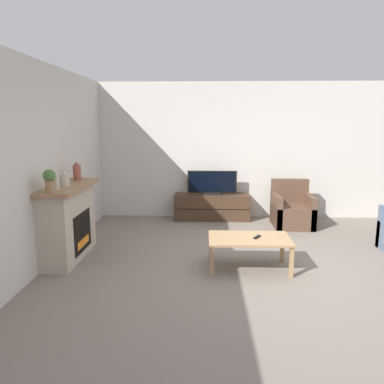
{
  "coord_description": "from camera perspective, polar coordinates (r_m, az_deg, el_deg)",
  "views": [
    {
      "loc": [
        -0.79,
        -4.56,
        1.91
      ],
      "look_at": [
        -1.0,
        1.13,
        0.85
      ],
      "focal_mm": 35.0,
      "sensor_mm": 36.0,
      "label": 1
    }
  ],
  "objects": [
    {
      "name": "mantel_vase_left",
      "position": [
        5.08,
        -20.1,
        1.27
      ],
      "size": [
        0.1,
        0.1,
        0.2
      ],
      "color": "beige",
      "rests_on": "fireplace"
    },
    {
      "name": "mantel_vase_right",
      "position": [
        5.84,
        -17.12,
        2.92
      ],
      "size": [
        0.12,
        0.12,
        0.27
      ],
      "color": "#994C3D",
      "rests_on": "fireplace"
    },
    {
      "name": "tv_stand",
      "position": [
        7.47,
        3.04,
        -2.29
      ],
      "size": [
        1.49,
        0.42,
        0.51
      ],
      "color": "#422D1E",
      "rests_on": "ground"
    },
    {
      "name": "coffee_table",
      "position": [
        5.01,
        8.73,
        -7.41
      ],
      "size": [
        1.07,
        0.65,
        0.42
      ],
      "color": "#A37F56",
      "rests_on": "ground"
    },
    {
      "name": "remote",
      "position": [
        5.01,
        9.89,
        -6.76
      ],
      "size": [
        0.11,
        0.15,
        0.02
      ],
      "rotation": [
        0.0,
        0.0,
        -0.55
      ],
      "color": "black",
      "rests_on": "coffee_table"
    },
    {
      "name": "wall_back",
      "position": [
        7.62,
        8.09,
        6.22
      ],
      "size": [
        12.0,
        0.06,
        2.7
      ],
      "color": "beige",
      "rests_on": "ground"
    },
    {
      "name": "wall_left",
      "position": [
        5.08,
        -23.11,
        3.38
      ],
      "size": [
        0.06,
        12.0,
        2.7
      ],
      "color": "beige",
      "rests_on": "ground"
    },
    {
      "name": "fireplace",
      "position": [
        5.58,
        -18.29,
        -4.22
      ],
      "size": [
        0.5,
        1.37,
        1.06
      ],
      "color": "#B7A893",
      "rests_on": "ground"
    },
    {
      "name": "mantel_vase_centre_left",
      "position": [
        5.36,
        -18.88,
        1.81
      ],
      "size": [
        0.13,
        0.13,
        0.2
      ],
      "color": "beige",
      "rests_on": "fireplace"
    },
    {
      "name": "armchair",
      "position": [
        7.25,
        14.97,
        -2.82
      ],
      "size": [
        0.7,
        0.76,
        0.85
      ],
      "color": "brown",
      "rests_on": "ground"
    },
    {
      "name": "tv",
      "position": [
        7.38,
        3.08,
        1.28
      ],
      "size": [
        0.97,
        0.18,
        0.47
      ],
      "color": "black",
      "rests_on": "tv_stand"
    },
    {
      "name": "potted_plant",
      "position": [
        4.91,
        -20.9,
        1.83
      ],
      "size": [
        0.15,
        0.15,
        0.29
      ],
      "color": "#936B4C",
      "rests_on": "fireplace"
    },
    {
      "name": "ground_plane",
      "position": [
        5.01,
        11.27,
        -12.07
      ],
      "size": [
        24.0,
        24.0,
        0.0
      ],
      "primitive_type": "plane",
      "color": "slate"
    }
  ]
}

